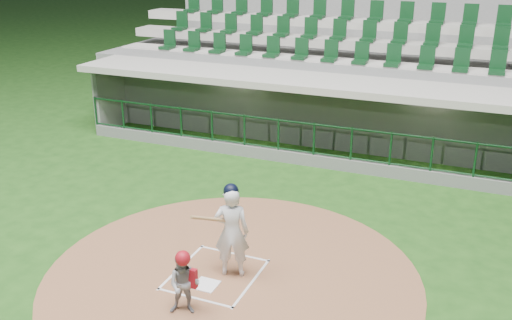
# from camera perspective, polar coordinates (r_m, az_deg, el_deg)

# --- Properties ---
(ground) EXTENTS (120.00, 120.00, 0.00)m
(ground) POSITION_cam_1_polar(r_m,az_deg,el_deg) (11.42, -3.37, -10.68)
(ground) COLOR #1B4614
(ground) RESTS_ON ground
(dirt_circle) EXTENTS (7.20, 7.20, 0.01)m
(dirt_circle) POSITION_cam_1_polar(r_m,az_deg,el_deg) (11.15, -2.41, -11.46)
(dirt_circle) COLOR brown
(dirt_circle) RESTS_ON ground
(home_plate) EXTENTS (0.43, 0.43, 0.02)m
(home_plate) POSITION_cam_1_polar(r_m,az_deg,el_deg) (10.88, -5.01, -12.33)
(home_plate) COLOR white
(home_plate) RESTS_ON dirt_circle
(batter_box_chalk) EXTENTS (1.55, 1.80, 0.01)m
(batter_box_chalk) POSITION_cam_1_polar(r_m,az_deg,el_deg) (11.19, -4.05, -11.33)
(batter_box_chalk) COLOR white
(batter_box_chalk) RESTS_ON ground
(dugout_structure) EXTENTS (16.40, 3.70, 3.00)m
(dugout_structure) POSITION_cam_1_polar(r_m,az_deg,el_deg) (17.82, 7.72, 4.31)
(dugout_structure) COLOR slate
(dugout_structure) RESTS_ON ground
(seating_deck) EXTENTS (17.00, 6.72, 5.15)m
(seating_deck) POSITION_cam_1_polar(r_m,az_deg,el_deg) (20.61, 10.00, 7.75)
(seating_deck) COLOR slate
(seating_deck) RESTS_ON ground
(batter) EXTENTS (0.92, 0.95, 1.88)m
(batter) POSITION_cam_1_polar(r_m,az_deg,el_deg) (10.73, -2.46, -7.04)
(batter) COLOR silver
(batter) RESTS_ON dirt_circle
(catcher) EXTENTS (0.65, 0.58, 1.19)m
(catcher) POSITION_cam_1_polar(r_m,az_deg,el_deg) (9.92, -7.19, -12.05)
(catcher) COLOR gray
(catcher) RESTS_ON dirt_circle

